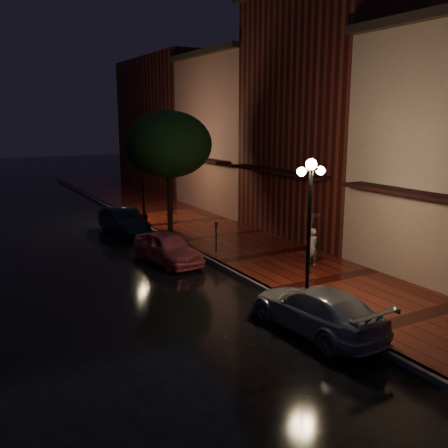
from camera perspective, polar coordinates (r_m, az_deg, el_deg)
ground at (r=19.37m, az=-0.71°, el=-4.75°), size 120.00×120.00×0.00m
sidewalk at (r=20.48m, az=4.83°, el=-3.64°), size 4.50×60.00×0.15m
curb at (r=19.35m, az=-0.71°, el=-4.54°), size 0.25×60.00×0.15m
storefront_mid at (r=24.20m, az=11.89°, el=11.58°), size 5.00×8.00×11.00m
storefront_far at (r=30.72m, az=1.84°, el=10.02°), size 5.00×8.00×9.00m
storefront_extra at (r=39.60m, az=-5.79°, el=11.16°), size 5.00×12.00×10.00m
streetlamp_near at (r=14.88m, az=9.71°, el=0.22°), size 0.96×0.36×4.31m
streetlamp_far at (r=27.08m, az=-9.26°, el=5.56°), size 0.96×0.36×4.31m
street_tree at (r=24.24m, az=-6.33°, el=8.79°), size 4.16×4.16×5.80m
pink_car at (r=19.67m, az=-6.45°, el=-2.70°), size 1.91×3.78×1.23m
navy_car at (r=24.81m, az=-11.41°, el=0.29°), size 1.49×3.94×1.28m
silver_car at (r=13.68m, az=10.52°, el=-9.59°), size 1.95×4.30×1.22m
woman_with_umbrella at (r=18.71m, az=10.05°, el=-0.79°), size 0.85×0.87×2.04m
parking_meter at (r=20.57m, az=-0.91°, el=-1.13°), size 0.13×0.11×1.25m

